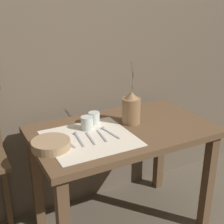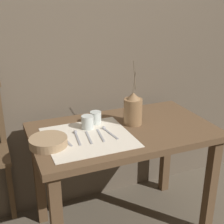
{
  "view_description": "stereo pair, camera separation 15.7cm",
  "coord_description": "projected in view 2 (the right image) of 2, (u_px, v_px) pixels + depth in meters",
  "views": [
    {
      "loc": [
        -0.86,
        -1.5,
        1.52
      ],
      "look_at": [
        -0.07,
        0.0,
        0.85
      ],
      "focal_mm": 50.0,
      "sensor_mm": 36.0,
      "label": 1
    },
    {
      "loc": [
        -0.72,
        -1.56,
        1.52
      ],
      "look_at": [
        -0.07,
        0.0,
        0.85
      ],
      "focal_mm": 50.0,
      "sensor_mm": 36.0,
      "label": 2
    }
  ],
  "objects": [
    {
      "name": "stone_wall_back",
      "position": [
        97.0,
        41.0,
        2.09
      ],
      "size": [
        7.0,
        0.06,
        2.4
      ],
      "color": "brown",
      "rests_on": "ground_plane"
    },
    {
      "name": "fork_outer",
      "position": [
        101.0,
        135.0,
        1.79
      ],
      "size": [
        0.03,
        0.17,
        0.0
      ],
      "color": "#939399",
      "rests_on": "wooden_table"
    },
    {
      "name": "spoon_outer",
      "position": [
        106.0,
        130.0,
        1.85
      ],
      "size": [
        0.04,
        0.18,
        0.02
      ],
      "color": "#939399",
      "rests_on": "wooden_table"
    },
    {
      "name": "spoon_inner",
      "position": [
        76.0,
        134.0,
        1.8
      ],
      "size": [
        0.04,
        0.18,
        0.02
      ],
      "color": "#939399",
      "rests_on": "wooden_table"
    },
    {
      "name": "pitcher_with_flowers",
      "position": [
        133.0,
        110.0,
        1.92
      ],
      "size": [
        0.11,
        0.11,
        0.4
      ],
      "color": "olive",
      "rests_on": "wooden_table"
    },
    {
      "name": "fork_inner",
      "position": [
        89.0,
        137.0,
        1.77
      ],
      "size": [
        0.03,
        0.17,
        0.0
      ],
      "color": "#939399",
      "rests_on": "wooden_table"
    },
    {
      "name": "glass_tumbler_near",
      "position": [
        87.0,
        122.0,
        1.87
      ],
      "size": [
        0.07,
        0.07,
        0.08
      ],
      "color": "silver",
      "rests_on": "wooden_table"
    },
    {
      "name": "wooden_bowl",
      "position": [
        48.0,
        142.0,
        1.67
      ],
      "size": [
        0.21,
        0.21,
        0.05
      ],
      "color": "#9E7F5B",
      "rests_on": "wooden_table"
    },
    {
      "name": "glass_tumbler_far",
      "position": [
        96.0,
        118.0,
        1.95
      ],
      "size": [
        0.07,
        0.07,
        0.08
      ],
      "color": "silver",
      "rests_on": "wooden_table"
    },
    {
      "name": "knife_center",
      "position": [
        66.0,
        140.0,
        1.73
      ],
      "size": [
        0.03,
        0.17,
        0.0
      ],
      "color": "#939399",
      "rests_on": "wooden_table"
    },
    {
      "name": "wooden_table",
      "position": [
        123.0,
        146.0,
        1.93
      ],
      "size": [
        1.1,
        0.65,
        0.73
      ],
      "color": "brown",
      "rests_on": "ground_plane"
    },
    {
      "name": "linen_cloth",
      "position": [
        88.0,
        137.0,
        1.78
      ],
      "size": [
        0.48,
        0.45,
        0.0
      ],
      "color": "beige",
      "rests_on": "wooden_table"
    }
  ]
}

